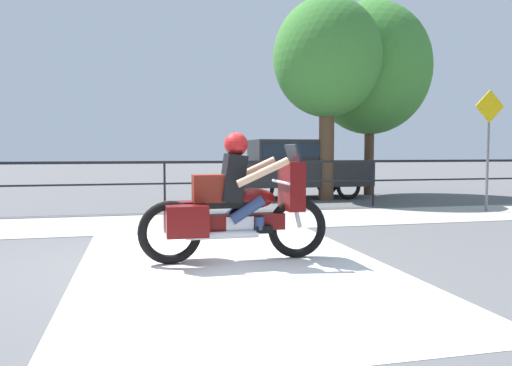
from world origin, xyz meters
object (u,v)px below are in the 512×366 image
object	(u,v)px
parked_car	(294,165)
tree_behind_sign	(370,69)
street_sign	(489,136)
tree_behind_car	(327,59)
motorcycle	(234,205)

from	to	relation	value
parked_car	tree_behind_sign	bearing A→B (deg)	12.23
street_sign	tree_behind_sign	world-z (taller)	tree_behind_sign
tree_behind_sign	tree_behind_car	world-z (taller)	tree_behind_sign
street_sign	tree_behind_sign	distance (m)	5.10
motorcycle	tree_behind_car	world-z (taller)	tree_behind_car
parked_car	tree_behind_car	distance (m)	3.08
parked_car	street_sign	size ratio (longest dim) A/B	1.50
motorcycle	parked_car	distance (m)	8.36
parked_car	tree_behind_sign	xyz separation A→B (m)	(2.58, 0.49, 2.91)
parked_car	tree_behind_car	bearing A→B (deg)	-45.21
motorcycle	street_sign	world-z (taller)	street_sign
tree_behind_car	street_sign	bearing A→B (deg)	-53.26
parked_car	tree_behind_car	size ratio (longest dim) A/B	0.73
parked_car	street_sign	bearing A→B (deg)	-50.41
street_sign	tree_behind_sign	size ratio (longest dim) A/B	0.46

